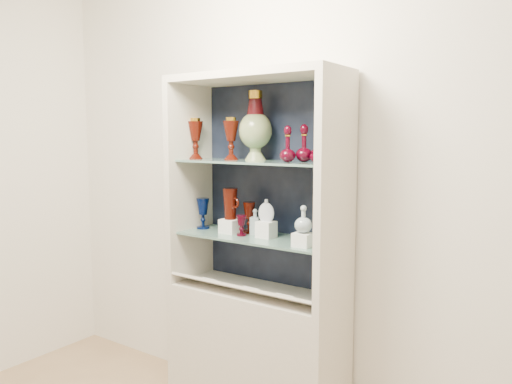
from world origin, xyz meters
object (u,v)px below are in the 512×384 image
Objects in this scene: pedestal_lamp_left at (196,138)px; lidded_bowl at (317,154)px; ruby_goblet_small at (241,226)px; pedestal_lamp_right at (231,139)px; ruby_decanter_a at (288,142)px; ruby_decanter_b at (304,142)px; cobalt_goblet at (203,213)px; flat_flask at (266,210)px; clear_square_bottle at (255,222)px; cameo_medallion at (334,212)px; ruby_goblet_tall at (249,217)px; ruby_pitcher at (230,204)px; clear_round_decanter at (303,220)px; enamel_urn at (255,126)px.

lidded_bowl is at bearing 1.78° from pedestal_lamp_left.
pedestal_lamp_right is at bearing 155.38° from ruby_goblet_small.
ruby_decanter_a is 0.56m from ruby_goblet_small.
cobalt_goblet is at bearing -177.93° from ruby_decanter_b.
ruby_decanter_a reaches higher than flat_flask.
cameo_medallion reaches higher than clear_square_bottle.
ruby_goblet_small is at bearing -24.62° from pedestal_lamp_right.
cobalt_goblet is 0.37m from clear_square_bottle.
ruby_goblet_tall reaches higher than clear_square_bottle.
ruby_pitcher reaches higher than clear_round_decanter.
ruby_goblet_tall is (-0.05, 0.00, -0.52)m from enamel_urn.
cobalt_goblet is (-0.21, -0.01, -0.45)m from pedestal_lamp_right.
cameo_medallion reaches higher than ruby_goblet_tall.
ruby_goblet_small is 0.09m from clear_square_bottle.
enamel_urn is at bearing 39.39° from ruby_pitcher.
ruby_decanter_b is at bearing 119.63° from clear_round_decanter.
cobalt_goblet is at bearing 29.15° from pedestal_lamp_left.
flat_flask is 0.37m from cameo_medallion.
clear_round_decanter is (0.06, -0.11, -0.39)m from ruby_decanter_b.
enamel_urn is at bearing -3.03° from ruby_goblet_tall.
lidded_bowl is 0.58× the size of clear_square_bottle.
enamel_urn is 3.35× the size of ruby_goblet_small.
flat_flask is (0.46, -0.01, 0.06)m from cobalt_goblet.
lidded_bowl is at bearing -6.20° from ruby_goblet_tall.
pedestal_lamp_right reaches higher than cameo_medallion.
enamel_urn is at bearing 18.65° from pedestal_lamp_right.
clear_square_bottle is (0.15, 0.02, -0.47)m from pedestal_lamp_right.
ruby_decanter_b is 1.65× the size of cameo_medallion.
pedestal_lamp_left is 0.45m from ruby_pitcher.
ruby_decanter_b is at bearing -4.78° from ruby_goblet_tall.
ruby_decanter_a reaches higher than cameo_medallion.
ruby_decanter_a is at bearing 161.81° from clear_round_decanter.
lidded_bowl is 0.64× the size of clear_round_decanter.
ruby_goblet_small is (0.32, -0.04, -0.03)m from cobalt_goblet.
pedestal_lamp_right reaches higher than ruby_goblet_tall.
ruby_decanter_b is (0.33, -0.03, -0.09)m from enamel_urn.
cameo_medallion reaches higher than ruby_goblet_small.
cameo_medallion is (0.06, 0.08, -0.30)m from lidded_bowl.
pedestal_lamp_left is 0.71m from ruby_decanter_b.
ruby_goblet_small is 0.17m from flat_flask.
clear_square_bottle is at bearing -24.02° from ruby_goblet_tall.
clear_square_bottle is (0.06, -0.03, -0.02)m from ruby_goblet_tall.
ruby_pitcher reaches higher than ruby_goblet_small.
pedestal_lamp_left is 0.63m from flat_flask.
clear_round_decanter is at bearing -16.93° from clear_square_bottle.
flat_flask is (-0.16, 0.04, -0.37)m from ruby_decanter_a.
ruby_goblet_small is (-0.36, -0.07, -0.47)m from ruby_decanter_b.
ruby_decanter_b is at bearing 3.49° from pedestal_lamp_left.
ruby_decanter_b is 1.17× the size of ruby_goblet_tall.
pedestal_lamp_right reaches higher than ruby_goblet_small.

